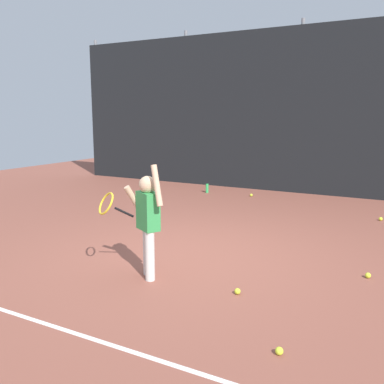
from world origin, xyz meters
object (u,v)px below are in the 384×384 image
tennis_ball_2 (237,291)px  tennis_ball_5 (251,195)px  tennis_player (146,217)px  tennis_ball_6 (368,275)px  tennis_ball_0 (381,219)px  tennis_ball_4 (129,193)px  tennis_ball_3 (279,351)px  water_bottle (207,188)px

tennis_ball_2 → tennis_ball_5: (-1.88, 5.28, 0.00)m
tennis_player → tennis_ball_6: tennis_player is taller
tennis_ball_0 → tennis_ball_4: same height
tennis_ball_4 → tennis_ball_6: bearing=-27.3°
tennis_ball_0 → tennis_ball_2: bearing=-103.4°
tennis_ball_6 → tennis_ball_0: bearing=92.9°
tennis_ball_3 → tennis_ball_5: bearing=113.0°
tennis_ball_3 → tennis_ball_5: 6.74m
water_bottle → tennis_player: bearing=-70.4°
tennis_ball_4 → tennis_ball_6: size_ratio=1.00×
tennis_ball_3 → tennis_ball_2: bearing=129.0°
water_bottle → tennis_ball_6: (4.17, -4.06, -0.08)m
water_bottle → tennis_ball_0: water_bottle is taller
tennis_ball_3 → tennis_ball_5: same height
tennis_player → tennis_ball_0: (2.13, 4.28, -0.69)m
tennis_ball_3 → tennis_ball_4: same height
water_bottle → tennis_ball_5: size_ratio=3.33×
tennis_ball_2 → tennis_ball_6: size_ratio=1.00×
tennis_ball_6 → tennis_ball_3: bearing=-101.1°
tennis_player → tennis_ball_0: size_ratio=20.46×
tennis_ball_5 → tennis_ball_2: bearing=-70.4°
tennis_ball_0 → tennis_ball_6: bearing=-87.1°
tennis_ball_2 → tennis_ball_3: 1.19m
tennis_ball_6 → water_bottle: bearing=135.7°
tennis_player → tennis_ball_2: tennis_player is taller
tennis_player → tennis_ball_6: (2.28, 1.22, -0.69)m
tennis_ball_5 → tennis_player: bearing=-81.9°
tennis_ball_4 → tennis_ball_5: same height
tennis_player → tennis_ball_6: bearing=57.6°
tennis_ball_4 → tennis_ball_5: size_ratio=1.00×
tennis_ball_0 → tennis_ball_6: size_ratio=1.00×
tennis_ball_0 → tennis_ball_4: size_ratio=1.00×
tennis_ball_0 → tennis_ball_3: size_ratio=1.00×
tennis_ball_2 → tennis_ball_3: bearing=-51.0°
tennis_player → tennis_ball_2: size_ratio=20.46×
tennis_ball_3 → tennis_ball_6: 2.13m
tennis_ball_5 → water_bottle: bearing=-177.1°
tennis_player → tennis_ball_4: size_ratio=20.46×
water_bottle → tennis_ball_4: 1.90m
tennis_ball_2 → tennis_ball_4: bearing=137.8°
tennis_ball_0 → tennis_player: bearing=-116.5°
tennis_ball_2 → tennis_ball_0: bearing=76.6°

